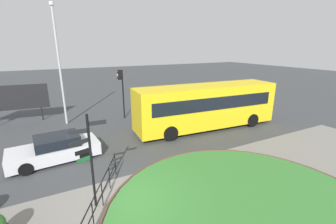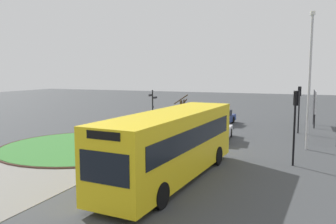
{
  "view_description": "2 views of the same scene",
  "coord_description": "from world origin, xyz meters",
  "px_view_note": "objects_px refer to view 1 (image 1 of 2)",
  "views": [
    {
      "loc": [
        -2.2,
        -7.41,
        5.87
      ],
      "look_at": [
        3.24,
        3.03,
        2.45
      ],
      "focal_mm": 24.39,
      "sensor_mm": 36.0,
      "label": 1
    },
    {
      "loc": [
        22.33,
        11.17,
        5.03
      ],
      "look_at": [
        2.36,
        3.11,
        2.51
      ],
      "focal_mm": 36.79,
      "sensor_mm": 36.0,
      "label": 2
    }
  ],
  "objects_px": {
    "bus_yellow": "(207,106)",
    "car_near_lane": "(55,149)",
    "signpost_directional": "(89,155)",
    "traffic_light_far": "(121,83)",
    "lamppost_tall": "(59,63)",
    "billboard_right": "(12,98)"
  },
  "relations": [
    {
      "from": "bus_yellow",
      "to": "billboard_right",
      "type": "distance_m",
      "value": 14.89
    },
    {
      "from": "signpost_directional",
      "to": "billboard_right",
      "type": "distance_m",
      "value": 13.54
    },
    {
      "from": "traffic_light_far",
      "to": "billboard_right",
      "type": "height_order",
      "value": "traffic_light_far"
    },
    {
      "from": "traffic_light_far",
      "to": "billboard_right",
      "type": "distance_m",
      "value": 8.36
    },
    {
      "from": "bus_yellow",
      "to": "car_near_lane",
      "type": "bearing_deg",
      "value": -173.81
    },
    {
      "from": "signpost_directional",
      "to": "bus_yellow",
      "type": "bearing_deg",
      "value": 29.58
    },
    {
      "from": "bus_yellow",
      "to": "lamppost_tall",
      "type": "bearing_deg",
      "value": 151.23
    },
    {
      "from": "traffic_light_far",
      "to": "billboard_right",
      "type": "xyz_separation_m",
      "value": [
        -7.84,
        2.75,
        -0.96
      ]
    },
    {
      "from": "bus_yellow",
      "to": "car_near_lane",
      "type": "height_order",
      "value": "bus_yellow"
    },
    {
      "from": "billboard_right",
      "to": "bus_yellow",
      "type": "bearing_deg",
      "value": -25.79
    },
    {
      "from": "traffic_light_far",
      "to": "lamppost_tall",
      "type": "xyz_separation_m",
      "value": [
        -4.32,
        0.64,
        1.74
      ]
    },
    {
      "from": "signpost_directional",
      "to": "bus_yellow",
      "type": "relative_size",
      "value": 0.34
    },
    {
      "from": "signpost_directional",
      "to": "car_near_lane",
      "type": "xyz_separation_m",
      "value": [
        -1.09,
        4.71,
        -1.51
      ]
    },
    {
      "from": "car_near_lane",
      "to": "lamppost_tall",
      "type": "distance_m",
      "value": 7.48
    },
    {
      "from": "traffic_light_far",
      "to": "lamppost_tall",
      "type": "bearing_deg",
      "value": 1.69
    },
    {
      "from": "traffic_light_far",
      "to": "lamppost_tall",
      "type": "height_order",
      "value": "lamppost_tall"
    },
    {
      "from": "bus_yellow",
      "to": "car_near_lane",
      "type": "distance_m",
      "value": 10.11
    },
    {
      "from": "car_near_lane",
      "to": "lamppost_tall",
      "type": "relative_size",
      "value": 0.52
    },
    {
      "from": "signpost_directional",
      "to": "bus_yellow",
      "type": "distance_m",
      "value": 10.31
    },
    {
      "from": "signpost_directional",
      "to": "billboard_right",
      "type": "bearing_deg",
      "value": 105.56
    },
    {
      "from": "billboard_right",
      "to": "car_near_lane",
      "type": "bearing_deg",
      "value": -66.56
    },
    {
      "from": "signpost_directional",
      "to": "lamppost_tall",
      "type": "xyz_separation_m",
      "value": [
        -0.11,
        10.93,
        2.53
      ]
    }
  ]
}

